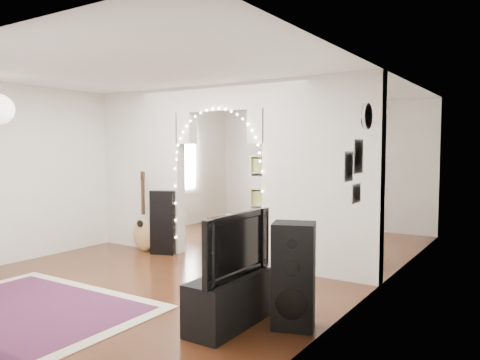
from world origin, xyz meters
The scene contains 23 objects.
floor centered at (0.00, 0.00, 0.00)m, with size 7.50×7.50×0.00m, color black.
ceiling centered at (0.00, 0.00, 2.70)m, with size 5.00×7.50×0.02m, color white.
wall_back centered at (0.00, 3.75, 1.35)m, with size 5.00×0.02×2.70m, color silver.
wall_left centered at (-2.50, 0.00, 1.35)m, with size 0.02×7.50×2.70m, color silver.
wall_right centered at (2.50, 0.00, 1.35)m, with size 0.02×7.50×2.70m, color silver.
divider_wall centered at (0.00, 0.00, 1.42)m, with size 5.00×0.20×2.70m.
fairy_lights centered at (0.00, -0.13, 1.55)m, with size 1.64×0.04×1.60m, color #FFEABF, non-canonical shape.
window centered at (-2.47, 1.80, 1.50)m, with size 0.04×1.20×1.40m, color white.
wall_clock centered at (2.48, -0.60, 2.10)m, with size 0.31×0.31×0.03m, color white.
picture_frames centered at (2.48, -1.00, 1.50)m, with size 0.02×0.50×0.70m, color white, non-canonical shape.
ceiling_fan centered at (0.00, 2.00, 2.40)m, with size 1.10×1.10×0.30m, color gold, non-canonical shape.
area_rug centered at (-0.40, -3.03, 0.01)m, with size 2.60×1.95×0.02m, color maroon.
guitar_case centered at (-0.99, -0.25, 0.52)m, with size 0.40×0.13×1.05m, color black.
acoustic_guitar centered at (-1.42, -0.25, 0.50)m, with size 0.46×0.18×1.14m.
tabby_cat centered at (0.45, -0.27, 0.16)m, with size 0.25×0.57×0.38m.
floor_speaker centered at (2.20, -1.88, 0.51)m, with size 0.49×0.46×1.03m.
media_console centered at (1.66, -2.20, 0.25)m, with size 0.40×1.00×0.50m, color black.
tv centered at (1.66, -2.20, 0.81)m, with size 1.07×0.14×0.62m, color black.
bookcase centered at (-0.77, 3.50, 0.78)m, with size 1.52×0.39×1.56m, color beige.
dining_table centered at (0.19, 2.70, 0.68)m, with size 1.33×1.01×0.76m.
flower_vase centered at (0.19, 2.70, 0.85)m, with size 0.18×0.18×0.19m, color white.
dining_chair_left centered at (-0.68, 1.15, 0.24)m, with size 0.52×0.54×0.49m, color brown.
dining_chair_right centered at (1.02, 0.61, 0.26)m, with size 0.56×0.58×0.53m, color brown.
Camera 1 is at (4.19, -5.88, 1.75)m, focal length 35.00 mm.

